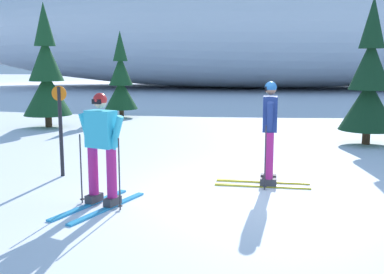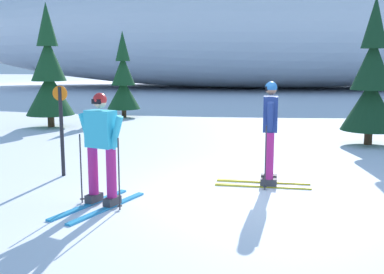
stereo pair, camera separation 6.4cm
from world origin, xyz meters
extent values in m
plane|color=white|center=(0.00, 0.00, 0.00)|extent=(120.00, 120.00, 0.00)
cube|color=gold|center=(0.26, 0.65, 0.01)|extent=(1.65, 0.17, 0.03)
cube|color=gold|center=(0.27, 0.96, 0.01)|extent=(1.65, 0.17, 0.03)
cube|color=#38383D|center=(0.36, 0.65, 0.09)|extent=(0.29, 0.15, 0.12)
cube|color=#38383D|center=(0.37, 0.95, 0.09)|extent=(0.29, 0.15, 0.12)
cylinder|color=#B7237A|center=(0.36, 0.65, 0.55)|extent=(0.15, 0.15, 0.81)
cylinder|color=#B7237A|center=(0.37, 0.95, 0.55)|extent=(0.15, 0.15, 0.81)
cube|color=navy|center=(0.37, 0.80, 1.26)|extent=(0.26, 0.39, 0.60)
cylinder|color=navy|center=(0.36, 0.56, 1.21)|extent=(0.11, 0.28, 0.58)
cylinder|color=navy|center=(0.38, 1.04, 1.21)|extent=(0.11, 0.28, 0.58)
sphere|color=#A37556|center=(0.37, 0.80, 1.68)|extent=(0.19, 0.19, 0.19)
sphere|color=#2366B2|center=(0.37, 0.80, 1.71)|extent=(0.21, 0.21, 0.21)
cube|color=black|center=(0.29, 0.81, 1.69)|extent=(0.04, 0.15, 0.07)
cylinder|color=#2D2D33|center=(0.29, 0.47, 0.55)|extent=(0.02, 0.02, 1.10)
cylinder|color=#2D2D33|center=(0.29, 0.47, 0.06)|extent=(0.07, 0.07, 0.01)
cylinder|color=#2D2D33|center=(0.32, 1.14, 0.55)|extent=(0.02, 0.02, 1.10)
cylinder|color=#2D2D33|center=(0.32, 1.14, 0.06)|extent=(0.07, 0.07, 0.01)
cube|color=#2893CC|center=(-2.02, -0.85, 0.01)|extent=(0.71, 1.62, 0.03)
cube|color=#2893CC|center=(-2.35, -0.73, 0.01)|extent=(0.71, 1.62, 0.03)
cube|color=#38383D|center=(-1.99, -0.76, 0.09)|extent=(0.23, 0.31, 0.12)
cube|color=#38383D|center=(-2.31, -0.63, 0.09)|extent=(0.23, 0.31, 0.12)
cylinder|color=#B7237A|center=(-1.99, -0.76, 0.52)|extent=(0.15, 0.15, 0.74)
cylinder|color=#B7237A|center=(-2.31, -0.63, 0.52)|extent=(0.15, 0.15, 0.74)
cube|color=#33B7D6|center=(-2.15, -0.70, 1.17)|extent=(0.50, 0.38, 0.55)
cylinder|color=#33B7D6|center=(-1.90, -0.79, 1.10)|extent=(0.29, 0.19, 0.58)
cylinder|color=#33B7D6|center=(-2.40, -0.60, 1.10)|extent=(0.29, 0.19, 0.58)
sphere|color=beige|center=(-2.15, -0.70, 1.57)|extent=(0.19, 0.19, 0.19)
sphere|color=red|center=(-2.15, -0.70, 1.60)|extent=(0.21, 0.21, 0.21)
cube|color=black|center=(-2.18, -0.77, 1.58)|extent=(0.15, 0.09, 0.07)
cylinder|color=#2D2D33|center=(-1.84, -0.88, 0.53)|extent=(0.02, 0.02, 1.07)
cylinder|color=#2D2D33|center=(-1.84, -0.88, 0.06)|extent=(0.07, 0.07, 0.01)
cylinder|color=#2D2D33|center=(-2.51, -0.62, 0.53)|extent=(0.02, 0.02, 1.07)
cylinder|color=#2D2D33|center=(-2.51, -0.62, 0.06)|extent=(0.07, 0.07, 0.01)
cylinder|color=#47301E|center=(-6.48, 7.20, 0.27)|extent=(0.21, 0.21, 0.54)
cone|color=#194723|center=(-6.48, 7.20, 1.09)|extent=(1.54, 1.54, 1.38)
cone|color=#194723|center=(-6.48, 7.20, 2.19)|extent=(1.11, 1.11, 1.38)
cone|color=#194723|center=(-6.48, 7.20, 3.29)|extent=(0.68, 0.68, 1.38)
cylinder|color=#47301E|center=(-4.82, 10.04, 0.22)|extent=(0.18, 0.18, 0.44)
cone|color=#194723|center=(-4.82, 10.04, 0.89)|extent=(1.25, 1.25, 1.12)
cone|color=#194723|center=(-4.82, 10.04, 1.78)|extent=(0.90, 0.90, 1.12)
cone|color=#194723|center=(-4.82, 10.04, 2.68)|extent=(0.55, 0.55, 1.12)
cylinder|color=#47301E|center=(3.03, 5.20, 0.25)|extent=(0.20, 0.20, 0.51)
cone|color=#14381E|center=(3.03, 5.20, 1.03)|extent=(1.45, 1.45, 1.30)
cone|color=#14381E|center=(3.03, 5.20, 2.06)|extent=(1.04, 1.04, 1.30)
cone|color=#14381E|center=(3.03, 5.20, 3.10)|extent=(0.64, 0.64, 1.30)
ellipsoid|color=white|center=(-0.28, 30.30, 4.31)|extent=(49.11, 20.34, 8.62)
cylinder|color=black|center=(-3.47, 0.99, 0.84)|extent=(0.07, 0.07, 1.68)
cylinder|color=orange|center=(-3.47, 0.99, 1.56)|extent=(0.28, 0.02, 0.28)
camera|label=1|loc=(0.02, -7.34, 2.18)|focal=44.12mm
camera|label=2|loc=(0.08, -7.33, 2.18)|focal=44.12mm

